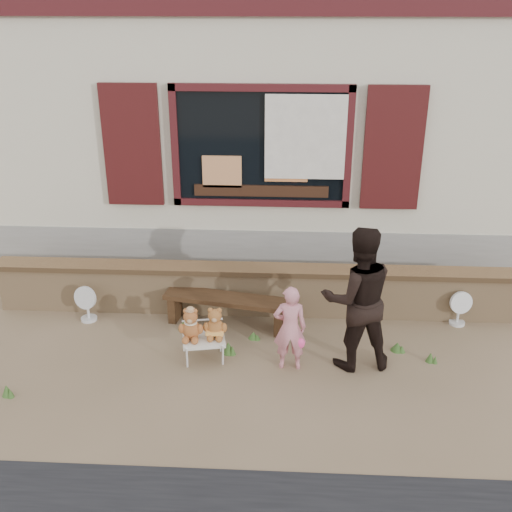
# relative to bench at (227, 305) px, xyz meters

# --- Properties ---
(ground) EXTENTS (80.00, 80.00, 0.00)m
(ground) POSITION_rel_bench_xyz_m (0.38, -0.61, -0.30)
(ground) COLOR brown
(ground) RESTS_ON ground
(shopfront) EXTENTS (8.04, 5.13, 4.00)m
(shopfront) POSITION_rel_bench_xyz_m (0.38, 3.88, 1.70)
(shopfront) COLOR #AFA58D
(shopfront) RESTS_ON ground
(brick_wall) EXTENTS (7.10, 0.36, 0.67)m
(brick_wall) POSITION_rel_bench_xyz_m (0.38, 0.39, 0.04)
(brick_wall) COLOR tan
(brick_wall) RESTS_ON ground
(bench) EXTENTS (1.66, 0.65, 0.42)m
(bench) POSITION_rel_bench_xyz_m (0.00, 0.00, 0.00)
(bench) COLOR #311F11
(bench) RESTS_ON ground
(folding_chair) EXTENTS (0.56, 0.52, 0.30)m
(folding_chair) POSITION_rel_bench_xyz_m (-0.19, -0.81, -0.03)
(folding_chair) COLOR silver
(folding_chair) RESTS_ON ground
(teddy_bear_left) EXTENTS (0.33, 0.30, 0.39)m
(teddy_bear_left) POSITION_rel_bench_xyz_m (-0.33, -0.84, 0.19)
(teddy_bear_left) COLOR brown
(teddy_bear_left) RESTS_ON folding_chair
(teddy_bear_right) EXTENTS (0.32, 0.29, 0.38)m
(teddy_bear_right) POSITION_rel_bench_xyz_m (-0.05, -0.78, 0.19)
(teddy_bear_right) COLOR brown
(teddy_bear_right) RESTS_ON folding_chair
(child) EXTENTS (0.38, 0.26, 1.04)m
(child) POSITION_rel_bench_xyz_m (0.81, -0.92, 0.21)
(child) COLOR pink
(child) RESTS_ON ground
(adult) EXTENTS (0.92, 0.77, 1.71)m
(adult) POSITION_rel_bench_xyz_m (1.57, -0.81, 0.55)
(adult) COLOR black
(adult) RESTS_ON ground
(fan_left) EXTENTS (0.32, 0.21, 0.50)m
(fan_left) POSITION_rel_bench_xyz_m (-1.85, 0.04, -0.05)
(fan_left) COLOR silver
(fan_left) RESTS_ON ground
(fan_right) EXTENTS (0.31, 0.20, 0.48)m
(fan_right) POSITION_rel_bench_xyz_m (3.02, 0.19, -0.06)
(fan_right) COLOR silver
(fan_right) RESTS_ON ground
(grass_tufts) EXTENTS (4.81, 1.62, 0.15)m
(grass_tufts) POSITION_rel_bench_xyz_m (0.31, -0.61, -0.24)
(grass_tufts) COLOR #385C24
(grass_tufts) RESTS_ON ground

